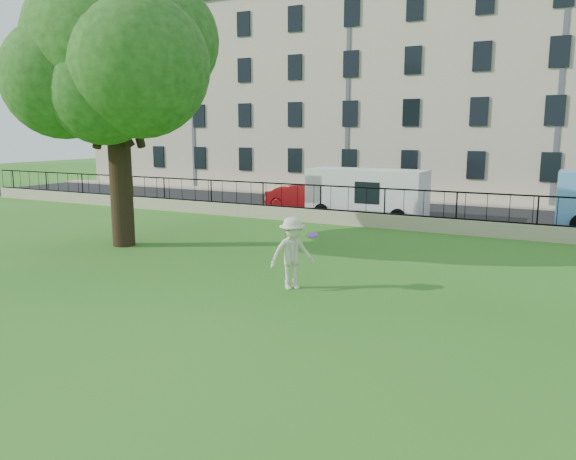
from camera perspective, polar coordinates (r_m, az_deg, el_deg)
The scene contains 11 objects.
ground at distance 13.83m, azimuth -6.07°, elevation -7.29°, with size 120.00×120.00×0.00m, color #276A19.
retaining_wall at distance 24.41m, azimuth 9.74°, elevation 0.89°, with size 50.00×0.40×0.60m, color tan.
iron_railing at distance 24.29m, azimuth 9.80°, elevation 2.88°, with size 50.00×0.05×1.13m.
street at distance 28.91m, azimuth 12.62°, elevation 1.61°, with size 60.00×9.00×0.01m, color black.
sidewalk at distance 33.91m, azimuth 14.93°, elevation 2.81°, with size 60.00×1.40×0.12m, color tan.
building_row at distance 39.32m, azimuth 17.30°, elevation 13.66°, with size 56.40×10.40×13.80m.
tree at distance 21.21m, azimuth -17.36°, elevation 16.68°, with size 8.14×6.34×10.11m.
man at distance 14.66m, azimuth 0.44°, elevation -2.38°, with size 1.23×0.71×1.91m, color beige.
frisbee at distance 14.42m, azimuth 2.52°, elevation -0.52°, with size 0.27×0.27×0.03m, color #982AEF.
red_sedan at distance 29.58m, azimuth 1.44°, elevation 3.28°, with size 1.37×3.92×1.29m, color #A01316.
white_van at distance 27.08m, azimuth 8.01°, elevation 3.67°, with size 5.54×2.16×2.32m, color silver.
Camera 1 is at (7.39, -10.95, 4.09)m, focal length 35.00 mm.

